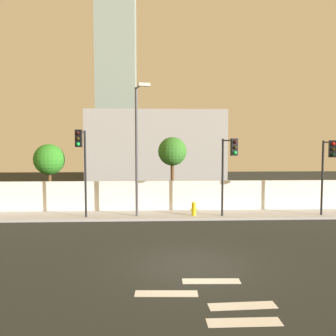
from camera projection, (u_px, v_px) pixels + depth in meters
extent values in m
plane|color=#242723|center=(191.00, 264.00, 12.56)|extent=(80.00, 80.00, 0.00)
cube|color=#ABABAB|center=(176.00, 215.00, 20.73)|extent=(36.00, 2.40, 0.15)
cube|color=white|center=(175.00, 195.00, 21.94)|extent=(36.00, 0.18, 1.80)
cube|color=silver|center=(244.00, 322.00, 8.51)|extent=(1.80, 0.44, 0.01)
cube|color=silver|center=(242.00, 306.00, 9.36)|extent=(1.82, 0.51, 0.01)
cube|color=silver|center=(166.00, 293.00, 10.12)|extent=(1.82, 0.52, 0.01)
cube|color=silver|center=(211.00, 281.00, 11.03)|extent=(1.81, 0.51, 0.01)
cylinder|color=black|center=(322.00, 178.00, 20.28)|extent=(0.12, 0.12, 4.28)
cylinder|color=black|center=(328.00, 142.00, 19.43)|extent=(0.28, 1.43, 0.08)
cube|color=black|center=(332.00, 149.00, 18.74)|extent=(0.36, 0.25, 0.90)
sphere|color=red|center=(333.00, 144.00, 18.60)|extent=(0.18, 0.18, 0.18)
sphere|color=#33260A|center=(333.00, 149.00, 18.62)|extent=(0.18, 0.18, 0.18)
sphere|color=black|center=(333.00, 154.00, 18.64)|extent=(0.18, 0.18, 0.18)
cylinder|color=black|center=(223.00, 178.00, 20.03)|extent=(0.12, 0.12, 4.37)
cylinder|color=black|center=(228.00, 140.00, 19.19)|extent=(0.39, 1.41, 0.08)
cube|color=black|center=(234.00, 147.00, 18.53)|extent=(0.38, 0.27, 0.90)
sphere|color=black|center=(235.00, 142.00, 18.39)|extent=(0.18, 0.18, 0.18)
sphere|color=#33260A|center=(235.00, 147.00, 18.41)|extent=(0.18, 0.18, 0.18)
sphere|color=#19F24C|center=(235.00, 153.00, 18.43)|extent=(0.18, 0.18, 0.18)
cylinder|color=black|center=(85.00, 174.00, 19.68)|extent=(0.12, 0.12, 4.82)
cylinder|color=black|center=(82.00, 132.00, 18.88)|extent=(0.16, 1.27, 0.08)
cube|color=black|center=(79.00, 138.00, 18.27)|extent=(0.35, 0.22, 0.90)
sphere|color=black|center=(78.00, 133.00, 18.13)|extent=(0.18, 0.18, 0.18)
sphere|color=#33260A|center=(78.00, 139.00, 18.15)|extent=(0.18, 0.18, 0.18)
sphere|color=#19F24C|center=(78.00, 144.00, 18.17)|extent=(0.18, 0.18, 0.18)
cylinder|color=#4C4C51|center=(137.00, 152.00, 19.92)|extent=(0.16, 0.16, 7.21)
cylinder|color=#4C4C51|center=(140.00, 86.00, 18.73)|extent=(0.58, 1.92, 0.10)
cube|color=beige|center=(144.00, 85.00, 17.80)|extent=(0.64, 0.38, 0.16)
cylinder|color=gold|center=(194.00, 210.00, 20.26)|extent=(0.24, 0.24, 0.61)
sphere|color=gold|center=(194.00, 204.00, 20.23)|extent=(0.26, 0.26, 0.26)
cylinder|color=gold|center=(191.00, 210.00, 20.25)|extent=(0.10, 0.09, 0.09)
cylinder|color=gold|center=(197.00, 210.00, 20.26)|extent=(0.10, 0.09, 0.09)
cylinder|color=brown|center=(50.00, 188.00, 22.98)|extent=(0.21, 0.21, 2.68)
sphere|color=#2E8122|center=(49.00, 159.00, 22.84)|extent=(1.98, 1.98, 1.98)
cylinder|color=brown|center=(172.00, 184.00, 23.30)|extent=(0.23, 0.23, 3.22)
sphere|color=#337626|center=(172.00, 151.00, 23.15)|extent=(1.86, 1.86, 1.86)
cube|color=#A3A3A3|center=(156.00, 149.00, 35.66)|extent=(13.30, 6.00, 7.40)
cube|color=gray|center=(116.00, 61.00, 46.59)|extent=(5.05, 5.00, 30.02)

